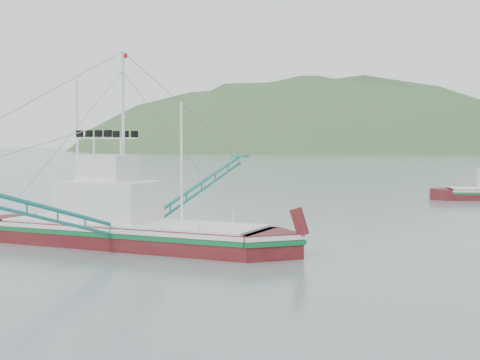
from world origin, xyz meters
The scene contains 3 objects.
ground centered at (0.00, 0.00, 0.00)m, with size 1200.00×1200.00×0.00m, color slate.
main_boat centered at (-2.11, -1.47, 1.81)m, with size 15.39×26.95×10.97m.
headland_left centered at (-180.00, 360.00, 0.00)m, with size 448.00×308.00×210.00m, color #385B2E.
Camera 1 is at (21.84, -27.52, 5.42)m, focal length 50.00 mm.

